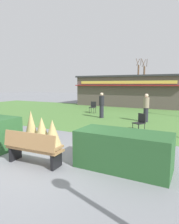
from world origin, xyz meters
TOP-DOWN VIEW (x-y plane):
  - ground_plane at (0.00, 0.00)m, footprint 80.00×80.00m
  - lawn_patch at (0.00, 9.64)m, footprint 36.00×12.00m
  - park_bench at (0.04, -0.08)m, footprint 1.73×0.62m
  - hedge_right at (2.35, 0.86)m, footprint 2.47×1.10m
  - ornamental_grass_behind_left at (-0.50, 1.47)m, footprint 0.68×0.68m
  - ornamental_grass_behind_right at (-1.05, 1.54)m, footprint 0.68×0.68m
  - ornamental_grass_behind_center at (-1.64, 1.60)m, footprint 0.61×0.61m
  - food_kiosk at (-2.19, 16.87)m, footprint 10.74×5.28m
  - cafe_chair_west at (1.75, 5.12)m, footprint 0.60×0.60m
  - cafe_chair_east at (-3.11, 9.80)m, footprint 0.47×0.47m
  - person_strolling at (-1.55, 8.01)m, footprint 0.34×0.34m
  - person_standing at (1.40, 7.90)m, footprint 0.34×0.34m
  - parked_car_west_slot at (-4.27, 23.91)m, footprint 4.28×2.21m
  - tree_left_bg at (-3.35, 27.76)m, footprint 0.91×0.96m
  - tree_right_bg at (-4.68, 29.35)m, footprint 0.91×0.96m

SIDE VIEW (x-z plane):
  - ground_plane at x=0.00m, z-range 0.00..0.00m
  - lawn_patch at x=0.00m, z-range 0.00..0.01m
  - park_bench at x=0.04m, z-range 0.01..0.96m
  - ornamental_grass_behind_left at x=-0.50m, z-range 0.00..0.99m
  - hedge_right at x=2.35m, z-range 0.00..1.01m
  - ornamental_grass_behind_right at x=-1.05m, z-range 0.00..1.04m
  - cafe_chair_west at x=1.75m, z-range 0.08..0.97m
  - cafe_chair_east at x=-3.11m, z-range 0.08..0.97m
  - ornamental_grass_behind_center at x=-1.64m, z-range 0.00..1.23m
  - parked_car_west_slot at x=-4.27m, z-range 0.04..1.24m
  - person_strolling at x=-1.55m, z-range 0.02..1.71m
  - person_standing at x=1.40m, z-range 0.02..1.71m
  - food_kiosk at x=-2.19m, z-range 0.01..3.12m
  - tree_left_bg at x=-3.35m, z-range -0.36..5.69m
  - tree_right_bg at x=-4.68m, z-range -0.37..6.05m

